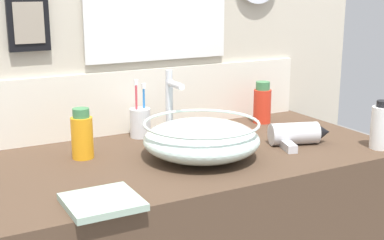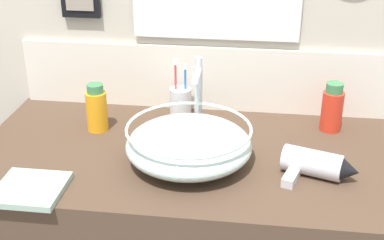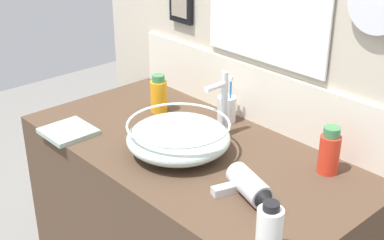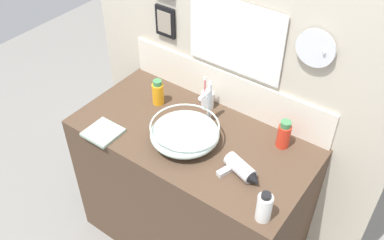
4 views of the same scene
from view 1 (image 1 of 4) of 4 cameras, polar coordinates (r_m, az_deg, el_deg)
name	(u,v)px [view 1 (image 1 of 4)]	position (r m, az deg, el deg)	size (l,w,h in m)	color
back_panel	(144,29)	(1.83, -5.15, 9.67)	(1.75, 0.10, 2.40)	beige
glass_bowl_sink	(202,139)	(1.53, 1.09, -2.02)	(0.34, 0.34, 0.11)	silver
faucet	(171,102)	(1.69, -2.23, 1.97)	(0.02, 0.10, 0.23)	silver
hair_drier	(298,134)	(1.70, 11.29, -1.49)	(0.20, 0.14, 0.07)	silver
toothbrush_cup	(140,122)	(1.76, -5.54, -0.22)	(0.07, 0.07, 0.19)	silver
soap_dispenser	(82,135)	(1.56, -11.64, -1.58)	(0.06, 0.06, 0.15)	orange
spray_bottle	(381,126)	(1.72, 19.55, -0.65)	(0.06, 0.06, 0.15)	white
lotion_bottle	(262,104)	(1.95, 7.50, 1.75)	(0.06, 0.06, 0.15)	red
hand_towel	(102,202)	(1.24, -9.56, -8.61)	(0.16, 0.16, 0.02)	#99B29E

